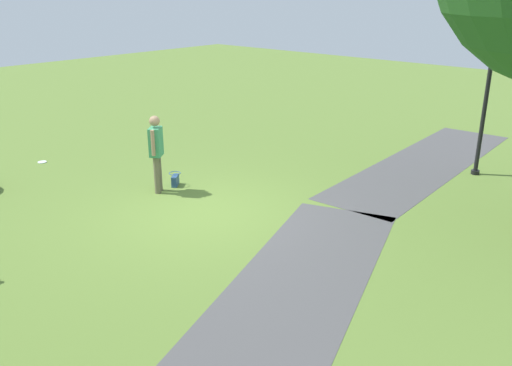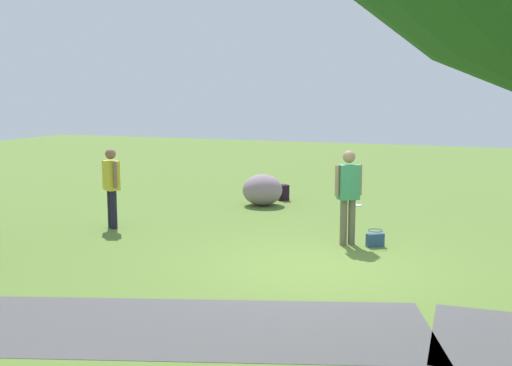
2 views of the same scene
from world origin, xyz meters
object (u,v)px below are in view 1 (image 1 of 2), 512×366
(lamp_post, at_px, (489,81))
(woman_with_handbag, at_px, (156,148))
(handbag_on_grass, at_px, (175,180))
(frisbee_on_grass, at_px, (42,162))

(lamp_post, height_order, woman_with_handbag, lamp_post)
(lamp_post, xyz_separation_m, handbag_on_grass, (5.39, -4.87, -2.12))
(handbag_on_grass, bearing_deg, lamp_post, 137.92)
(lamp_post, relative_size, handbag_on_grass, 9.63)
(woman_with_handbag, distance_m, handbag_on_grass, 1.00)
(woman_with_handbag, relative_size, handbag_on_grass, 4.54)
(frisbee_on_grass, bearing_deg, woman_with_handbag, 99.63)
(handbag_on_grass, bearing_deg, woman_with_handbag, 3.41)
(lamp_post, xyz_separation_m, woman_with_handbag, (5.89, -4.84, -1.25))
(lamp_post, xyz_separation_m, frisbee_on_grass, (6.57, -8.80, -2.25))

